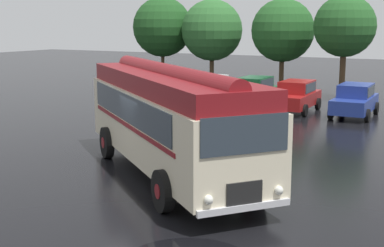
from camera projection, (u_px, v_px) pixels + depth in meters
name	position (u px, v px, depth m)	size (l,w,h in m)	color
ground_plane	(152.00, 176.00, 16.76)	(120.00, 120.00, 0.00)	black
vintage_bus	(169.00, 116.00, 16.52)	(9.36, 8.26, 3.49)	beige
car_near_left	(207.00, 89.00, 31.71)	(2.38, 4.39, 1.66)	silver
car_mid_left	(254.00, 91.00, 30.70)	(2.00, 4.22, 1.66)	#144C28
car_mid_right	(296.00, 96.00, 28.73)	(2.01, 4.22, 1.66)	maroon
car_far_right	(355.00, 100.00, 27.21)	(2.01, 4.22, 1.66)	navy
tree_far_left	(163.00, 27.00, 40.66)	(4.51, 4.51, 6.66)	#4C3823
tree_left_of_centre	(213.00, 30.00, 38.80)	(4.45, 4.45, 6.42)	#4C3823
tree_centre	(283.00, 30.00, 36.00)	(4.25, 4.25, 6.34)	#4C3823
tree_right_of_centre	(343.00, 26.00, 32.68)	(3.78, 3.78, 6.42)	#4C3823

